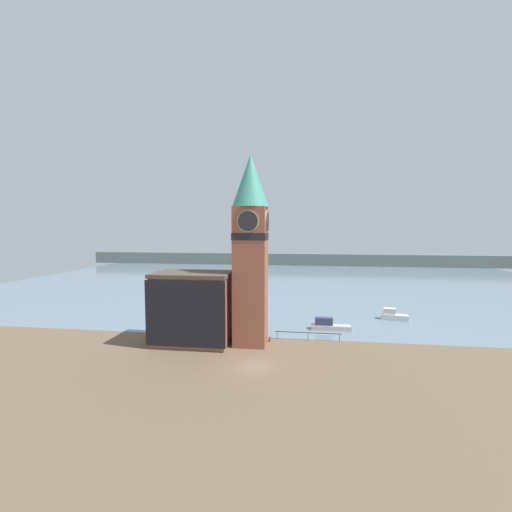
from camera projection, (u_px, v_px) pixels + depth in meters
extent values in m
plane|color=brown|center=(253.00, 367.00, 38.83)|extent=(160.00, 160.00, 0.00)
cube|color=slate|center=(286.00, 278.00, 108.45)|extent=(160.00, 120.00, 0.00)
cube|color=slate|center=(290.00, 259.00, 147.75)|extent=(180.00, 3.00, 5.00)
cube|color=#232328|center=(308.00, 333.00, 48.02)|extent=(9.26, 0.08, 0.08)
cylinder|color=#232328|center=(277.00, 335.00, 48.65)|extent=(0.07, 0.07, 1.05)
cylinder|color=#232328|center=(308.00, 336.00, 48.06)|extent=(0.07, 0.07, 1.05)
cylinder|color=#232328|center=(339.00, 338.00, 47.46)|extent=(0.07, 0.07, 1.05)
cube|color=brown|center=(251.00, 276.00, 45.88)|extent=(4.26, 4.26, 18.49)
cube|color=black|center=(251.00, 236.00, 45.46)|extent=(4.38, 4.38, 0.90)
cylinder|color=tan|center=(248.00, 221.00, 43.14)|extent=(2.82, 0.12, 2.82)
cylinder|color=#232328|center=(248.00, 221.00, 43.06)|extent=(2.57, 0.12, 2.57)
cylinder|color=tan|center=(267.00, 221.00, 45.00)|extent=(0.12, 2.82, 2.82)
cylinder|color=#232328|center=(268.00, 221.00, 44.99)|extent=(0.12, 2.57, 2.57)
cone|color=teal|center=(250.00, 181.00, 44.89)|extent=(4.90, 4.90, 6.84)
cube|color=#935B42|center=(193.00, 309.00, 46.71)|extent=(10.02, 6.31, 9.25)
cube|color=#4C3D33|center=(193.00, 274.00, 46.33)|extent=(10.42, 6.71, 0.50)
cube|color=black|center=(185.00, 314.00, 43.43)|extent=(10.52, 0.30, 8.51)
cube|color=#B7B2A8|center=(331.00, 327.00, 53.09)|extent=(6.06, 1.62, 0.70)
cube|color=navy|center=(324.00, 321.00, 53.16)|extent=(2.67, 1.12, 1.14)
cube|color=silver|center=(394.00, 317.00, 58.94)|extent=(4.68, 2.44, 0.91)
cube|color=silver|center=(390.00, 311.00, 59.13)|extent=(2.14, 1.48, 1.02)
cylinder|color=brown|center=(270.00, 339.00, 47.42)|extent=(0.27, 0.27, 0.59)
sphere|color=brown|center=(270.00, 337.00, 47.39)|extent=(0.28, 0.28, 0.28)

